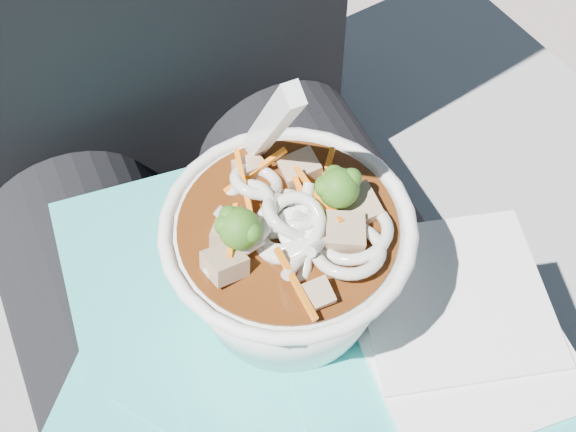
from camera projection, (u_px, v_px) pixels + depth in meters
name	position (u px, v px, depth m)	size (l,w,h in m)	color
stone_ledge	(228.00, 380.00, 0.96)	(1.00, 0.50, 0.45)	slate
lap	(275.00, 386.00, 0.63)	(0.36, 0.48, 0.16)	black
person_body	(230.00, 278.00, 0.66)	(0.34, 0.94, 1.00)	black
plastic_bag	(277.00, 378.00, 0.54)	(0.37, 0.38, 0.02)	#2AAFAA
napkins	(461.00, 326.00, 0.55)	(0.16, 0.19, 0.01)	white
udon_bowl	(288.00, 254.00, 0.52)	(0.17, 0.17, 0.20)	white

